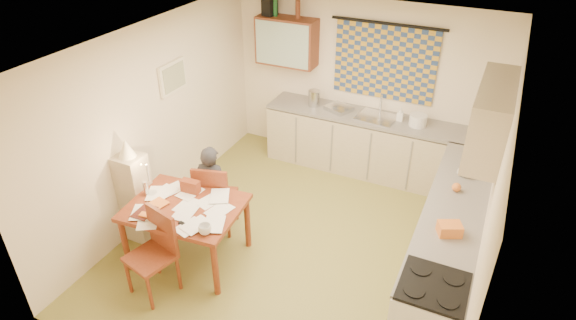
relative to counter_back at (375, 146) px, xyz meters
The scene contains 43 objects.
floor 2.04m from the counter_back, 100.45° to the right, with size 4.00×4.50×0.02m, color olive.
ceiling 2.86m from the counter_back, 100.45° to the right, with size 4.00×4.50×0.02m, color white.
wall_back 0.93m from the counter_back, 139.25° to the left, with size 4.00×0.02×2.50m, color #F2E1C3.
wall_front 4.30m from the counter_back, 94.88° to the right, with size 4.00×0.02×2.50m, color #F2E1C3.
wall_left 3.17m from the counter_back, 140.55° to the right, with size 0.02×4.50×2.50m, color #F2E1C3.
wall_right 2.68m from the counter_back, 49.76° to the right, with size 0.02×4.50×2.50m, color #F2E1C3.
window_blind 1.23m from the counter_back, 102.48° to the left, with size 1.45×0.03×1.05m, color navy.
curtain_rod 1.77m from the counter_back, 103.44° to the left, with size 0.04×0.04×1.60m, color black.
wall_cabinet 2.03m from the counter_back, behind, with size 0.90×0.34×0.70m, color #5C2918.
wall_cabinet_glass 2.02m from the counter_back, behind, with size 0.84×0.02×0.64m, color #99B2A5.
upper_cabinet_right 2.47m from the counter_back, 43.60° to the right, with size 0.34×1.30×0.70m, color tan.
framed_print 3.06m from the counter_back, 146.36° to the right, with size 0.04×0.50×0.40m, color #F7EECD.
print_canvas 3.05m from the counter_back, 146.08° to the right, with size 0.01×0.42×0.32m, color beige.
counter_back is the anchor object (origin of this frame).
counter_right 2.21m from the counter_back, 52.67° to the right, with size 0.62×2.95×0.92m.
sink 0.43m from the counter_back, behind, with size 0.55×0.45×0.10m, color silver.
tap 0.64m from the counter_back, 98.01° to the left, with size 0.03×0.03×0.28m, color silver.
dish_rack 0.78m from the counter_back, behind, with size 0.35×0.30×0.06m, color silver.
kettle 1.16m from the counter_back, behind, with size 0.18×0.18×0.24m, color silver.
mixing_bowl 0.78m from the counter_back, ahead, with size 0.24×0.24×0.16m, color white.
soap_bottle 0.64m from the counter_back, ahead, with size 0.09×0.09×0.19m, color white.
bowl 1.77m from the counter_back, 37.79° to the right, with size 0.21×0.21×0.05m, color white.
orange_bag 2.63m from the counter_back, 58.70° to the right, with size 0.22×0.16×0.12m, color orange.
fruit_orange 1.99m from the counter_back, 47.72° to the right, with size 0.10×0.10×0.10m, color orange.
speaker 2.56m from the counter_back, behind, with size 0.16×0.20×0.26m, color black.
bottle_green 2.50m from the counter_back, behind, with size 0.07×0.07×0.26m, color #195926.
bottle_brown 2.27m from the counter_back, behind, with size 0.07×0.07×0.26m, color #5C2918.
dining_table 3.09m from the counter_back, 117.41° to the right, with size 1.33×1.06×0.75m.
chair_far 2.56m from the counter_back, 123.62° to the right, with size 0.54×0.54×0.98m.
chair_near 3.64m from the counter_back, 113.52° to the right, with size 0.54×0.54×0.97m.
person 2.60m from the counter_back, 123.57° to the right, with size 0.48×0.35×1.20m, color black.
shelf_stand 3.47m from the counter_back, 129.43° to the right, with size 0.32×0.30×1.16m, color tan.
lampshade 3.56m from the counter_back, 129.43° to the right, with size 0.20×0.20×0.22m, color #F7EECD.
letter_rack 2.94m from the counter_back, 121.19° to the right, with size 0.22×0.10×0.16m, color maroon.
mug 3.21m from the counter_back, 107.20° to the right, with size 0.16×0.16×0.11m, color white.
magazine 3.57m from the counter_back, 121.00° to the right, with size 0.21×0.27×0.02m, color maroon.
book 3.40m from the counter_back, 122.20° to the right, with size 0.24×0.30×0.02m, color orange.
orange_box 3.53m from the counter_back, 118.54° to the right, with size 0.12×0.08×0.04m, color orange.
eyeglasses 3.28m from the counter_back, 112.05° to the right, with size 0.13×0.04×0.02m, color black.
candle_holder 3.39m from the counter_back, 125.24° to the right, with size 0.06×0.06×0.18m, color silver.
candle 3.37m from the counter_back, 125.00° to the right, with size 0.02×0.02×0.22m, color white.
candle_flame 3.45m from the counter_back, 125.14° to the right, with size 0.02×0.02×0.02m, color #FFCC66.
papers 3.11m from the counter_back, 116.76° to the right, with size 1.22×1.07×0.02m.
Camera 1 is at (1.83, -4.22, 3.96)m, focal length 30.00 mm.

